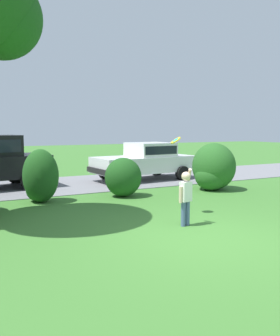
{
  "coord_description": "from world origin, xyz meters",
  "views": [
    {
      "loc": [
        -4.26,
        -5.46,
        2.15
      ],
      "look_at": [
        0.1,
        2.96,
        1.1
      ],
      "focal_mm": 38.17,
      "sensor_mm": 36.0,
      "label": 1
    }
  ],
  "objects": [
    {
      "name": "ground_plane",
      "position": [
        0.0,
        0.0,
        0.0
      ],
      "size": [
        80.0,
        80.0,
        0.0
      ],
      "primitive_type": "plane",
      "color": "#3D752D"
    },
    {
      "name": "driveway_strip",
      "position": [
        0.0,
        7.84,
        0.01
      ],
      "size": [
        28.0,
        4.4,
        0.02
      ],
      "primitive_type": "cube",
      "color": "slate",
      "rests_on": "ground"
    },
    {
      "name": "shrub_centre_left",
      "position": [
        -2.1,
        5.04,
        0.7
      ],
      "size": [
        1.03,
        1.07,
        1.56
      ],
      "color": "#1E511C",
      "rests_on": "ground"
    },
    {
      "name": "shrub_centre",
      "position": [
        0.41,
        4.71,
        0.62
      ],
      "size": [
        1.18,
        1.07,
        1.24
      ],
      "color": "#1E511C",
      "rests_on": "ground"
    },
    {
      "name": "shrub_centre_right",
      "position": [
        3.75,
        4.41,
        0.74
      ],
      "size": [
        1.49,
        1.59,
        1.65
      ],
      "color": "#286023",
      "rests_on": "ground"
    },
    {
      "name": "parked_sedan",
      "position": [
        2.79,
        7.62,
        0.85
      ],
      "size": [
        4.53,
        2.36,
        1.56
      ],
      "color": "white",
      "rests_on": "ground"
    },
    {
      "name": "child_thrower",
      "position": [
        0.2,
        0.96,
        0.72
      ],
      "size": [
        0.42,
        0.33,
        1.29
      ],
      "color": "#4C608C",
      "rests_on": "ground"
    },
    {
      "name": "frisbee",
      "position": [
        0.55,
        1.92,
        1.86
      ],
      "size": [
        0.27,
        0.28,
        0.21
      ],
      "color": "yellow"
    }
  ]
}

